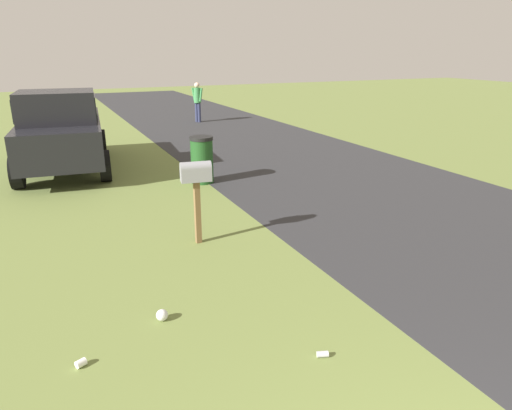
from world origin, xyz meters
The scene contains 8 objects.
road_asphalt centered at (6.00, -4.32, 0.00)m, with size 60.00×6.15×0.01m, color #2D2D30.
mailbox centered at (6.60, 0.06, 1.10)m, with size 0.27×0.51×1.38m.
pickup_truck centered at (12.69, 1.75, 1.10)m, with size 5.00×2.56×2.09m.
trash_bin centered at (10.08, -1.17, 0.56)m, with size 0.55×0.55×1.11m.
pedestrian centered at (19.51, -4.11, 0.98)m, with size 0.42×0.40×1.69m.
litter_bag_by_mailbox centered at (4.53, 1.19, 0.07)m, with size 0.14×0.14×0.14m, color silver.
litter_can_far_scatter centered at (3.14, -0.17, 0.03)m, with size 0.07×0.07×0.12m, color silver.
litter_cup_near_hydrant centered at (4.03, 2.14, 0.04)m, with size 0.08×0.08×0.10m, color white.
Camera 1 is at (-0.31, 2.18, 3.06)m, focal length 32.70 mm.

